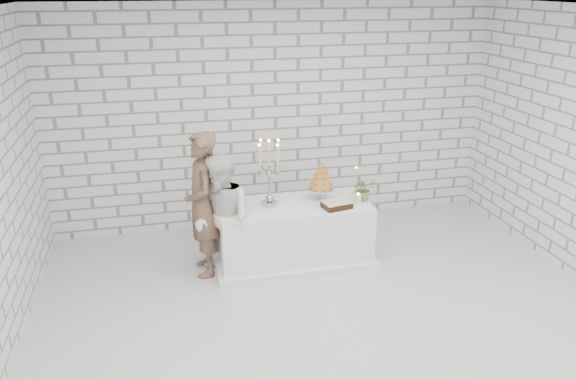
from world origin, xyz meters
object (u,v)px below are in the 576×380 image
object	(u,v)px
cake_table	(293,233)
croquembouche	(321,181)
bride	(222,219)
groom	(203,205)
candelabra	(269,173)

from	to	relation	value
cake_table	croquembouche	bearing A→B (deg)	10.06
cake_table	croquembouche	size ratio (longest dim) A/B	3.77
bride	cake_table	bearing A→B (deg)	76.95
croquembouche	cake_table	bearing A→B (deg)	-169.94
cake_table	groom	xyz separation A→B (m)	(-1.07, -0.02, 0.47)
groom	candelabra	world-z (taller)	groom
groom	croquembouche	world-z (taller)	groom
groom	bride	size ratio (longest dim) A/B	1.15
cake_table	candelabra	xyz separation A→B (m)	(-0.28, 0.02, 0.78)
cake_table	croquembouche	world-z (taller)	croquembouche
groom	croquembouche	distance (m)	1.43
candelabra	croquembouche	bearing A→B (deg)	3.62
groom	croquembouche	size ratio (longest dim) A/B	3.56
bride	groom	bearing A→B (deg)	-162.40
candelabra	groom	bearing A→B (deg)	-176.77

